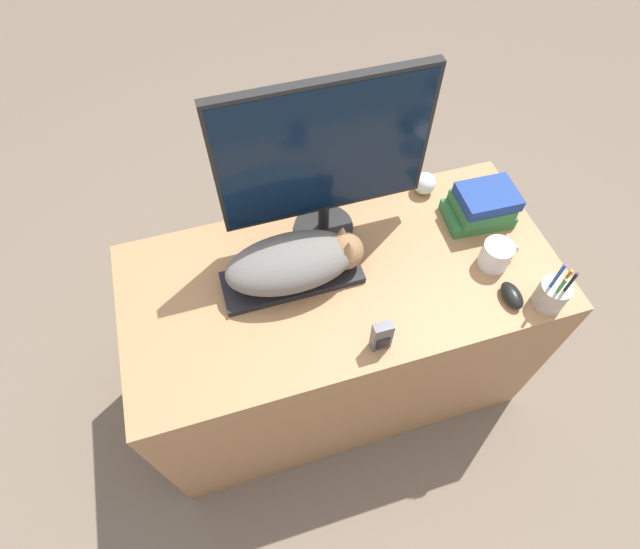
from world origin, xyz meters
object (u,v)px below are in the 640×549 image
object	(u,v)px
keyboard	(292,277)
book_stack	(482,206)
baseball	(425,183)
coffee_mug	(497,255)
pen_cup	(552,294)
monitor	(325,157)
phone	(382,336)
computer_mouse	(512,295)
cat	(298,261)

from	to	relation	value
keyboard	book_stack	size ratio (longest dim) A/B	1.89
baseball	book_stack	world-z (taller)	book_stack
keyboard	baseball	distance (m)	0.58
coffee_mug	pen_cup	bearing A→B (deg)	-64.91
monitor	phone	bearing A→B (deg)	-86.58
keyboard	computer_mouse	xyz separation A→B (m)	(0.61, -0.25, 0.01)
baseball	book_stack	bearing A→B (deg)	-53.54
monitor	computer_mouse	distance (m)	0.68
keyboard	pen_cup	distance (m)	0.76
keyboard	phone	xyz separation A→B (m)	(0.18, -0.29, 0.04)
computer_mouse	pen_cup	distance (m)	0.11
cat	computer_mouse	size ratio (longest dim) A/B	4.37
pen_cup	cat	bearing A→B (deg)	156.30
computer_mouse	keyboard	bearing A→B (deg)	157.23
keyboard	cat	distance (m)	0.08
coffee_mug	book_stack	bearing A→B (deg)	78.67
monitor	computer_mouse	world-z (taller)	monitor
keyboard	phone	world-z (taller)	phone
computer_mouse	book_stack	distance (m)	0.32
cat	computer_mouse	xyz separation A→B (m)	(0.58, -0.25, -0.07)
keyboard	cat	xyz separation A→B (m)	(0.02, -0.00, 0.08)
keyboard	pen_cup	bearing A→B (deg)	-23.01
keyboard	cat	bearing A→B (deg)	-0.00
cat	baseball	size ratio (longest dim) A/B	5.56
phone	baseball	bearing A→B (deg)	55.45
pen_cup	baseball	xyz separation A→B (m)	(-0.17, 0.52, -0.01)
cat	pen_cup	world-z (taller)	pen_cup
phone	monitor	bearing A→B (deg)	93.42
computer_mouse	pen_cup	xyz separation A→B (m)	(0.10, -0.04, 0.03)
computer_mouse	baseball	xyz separation A→B (m)	(-0.07, 0.48, 0.02)
monitor	baseball	world-z (taller)	monitor
cat	book_stack	size ratio (longest dim) A/B	1.86
baseball	keyboard	bearing A→B (deg)	-156.89
coffee_mug	pen_cup	size ratio (longest dim) A/B	0.63
cat	keyboard	bearing A→B (deg)	180.00
pen_cup	book_stack	bearing A→B (deg)	97.43
phone	coffee_mug	bearing A→B (deg)	20.47
phone	book_stack	size ratio (longest dim) A/B	0.51
pen_cup	baseball	bearing A→B (deg)	107.98
keyboard	coffee_mug	distance (m)	0.63
pen_cup	computer_mouse	bearing A→B (deg)	155.51
keyboard	phone	bearing A→B (deg)	-57.98
pen_cup	baseball	world-z (taller)	pen_cup
monitor	pen_cup	bearing A→B (deg)	-39.86
cat	coffee_mug	xyz separation A→B (m)	(0.60, -0.12, -0.05)
cat	book_stack	xyz separation A→B (m)	(0.63, 0.06, -0.03)
computer_mouse	coffee_mug	xyz separation A→B (m)	(0.01, 0.13, 0.02)
monitor	book_stack	distance (m)	0.57
cat	computer_mouse	world-z (taller)	cat
monitor	book_stack	xyz separation A→B (m)	(0.50, -0.10, -0.26)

